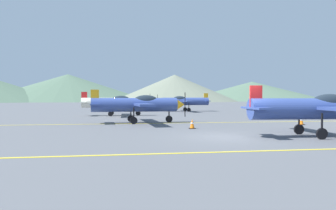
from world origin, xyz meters
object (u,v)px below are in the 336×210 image
at_px(traffic_cone_side, 192,124).
at_px(airplane_mid, 138,104).
at_px(airplane_back, 184,101).
at_px(airplane_near, 319,108).
at_px(airplane_far, 116,102).
at_px(traffic_cone_front, 301,121).

bearing_deg(traffic_cone_side, airplane_mid, 120.34).
bearing_deg(airplane_back, traffic_cone_side, -100.55).
distance_m(airplane_mid, traffic_cone_side, 5.83).
distance_m(airplane_near, airplane_mid, 12.61).
relative_size(airplane_far, airplane_back, 1.00).
bearing_deg(traffic_cone_side, traffic_cone_front, 10.66).
bearing_deg(traffic_cone_front, traffic_cone_side, -169.34).
bearing_deg(airplane_back, airplane_far, -135.13).
height_order(airplane_near, traffic_cone_side, airplane_near).
bearing_deg(traffic_cone_front, airplane_mid, 162.58).
distance_m(traffic_cone_front, traffic_cone_side, 8.17).
xyz_separation_m(airplane_mid, airplane_far, (-1.68, 9.92, 0.00)).
height_order(airplane_mid, traffic_cone_side, airplane_mid).
bearing_deg(airplane_far, traffic_cone_side, -72.88).
height_order(airplane_mid, airplane_far, same).
xyz_separation_m(airplane_mid, traffic_cone_side, (2.89, -4.94, -1.09)).
distance_m(airplane_near, airplane_back, 28.66).
bearing_deg(airplane_mid, airplane_far, 99.64).
bearing_deg(airplane_back, airplane_near, -88.71).
relative_size(airplane_far, traffic_cone_side, 13.80).
xyz_separation_m(airplane_back, traffic_cone_front, (3.59, -22.32, -1.09)).
height_order(airplane_far, traffic_cone_side, airplane_far).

